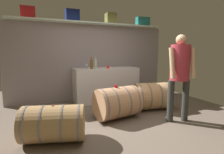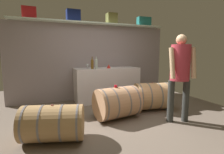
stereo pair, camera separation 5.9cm
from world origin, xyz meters
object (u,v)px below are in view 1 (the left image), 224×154
object	(u,v)px
wine_bottle_clear	(96,64)
red_funnel	(108,66)
wine_barrel_near	(117,103)
wine_barrel_far	(54,123)
toolcase_red	(28,12)
wine_glass	(87,65)
tasting_cup	(116,86)
wine_bottle_amber	(92,64)
work_cabinet	(106,84)
winemaker_pouring	(180,69)
toolcase_teal	(143,22)
wine_barrel_flank	(151,96)
toolcase_navy	(72,16)
toolcase_olive	(111,19)

from	to	relation	value
wine_bottle_clear	red_funnel	xyz separation A→B (m)	(0.39, 0.11, -0.09)
wine_barrel_near	wine_barrel_far	xyz separation A→B (m)	(-1.31, -0.54, -0.04)
toolcase_red	wine_glass	xyz separation A→B (m)	(1.40, -0.14, -1.32)
toolcase_red	wine_bottle_clear	world-z (taller)	toolcase_red
wine_glass	red_funnel	xyz separation A→B (m)	(0.54, -0.24, -0.03)
wine_glass	tasting_cup	size ratio (longest dim) A/B	1.92
wine_bottle_amber	tasting_cup	size ratio (longest dim) A/B	4.96
work_cabinet	winemaker_pouring	distance (m)	2.24
toolcase_red	red_funnel	distance (m)	2.40
wine_bottle_amber	toolcase_teal	bearing A→B (deg)	13.49
wine_barrel_near	toolcase_teal	bearing A→B (deg)	37.12
tasting_cup	wine_barrel_near	bearing A→B (deg)	0.00
wine_bottle_amber	tasting_cup	bearing A→B (deg)	-81.57
wine_barrel_far	tasting_cup	distance (m)	1.44
wine_bottle_clear	wine_barrel_flank	distance (m)	1.64
wine_glass	winemaker_pouring	world-z (taller)	winemaker_pouring
wine_bottle_clear	wine_glass	distance (m)	0.39
toolcase_teal	toolcase_navy	bearing A→B (deg)	-176.32
toolcase_teal	wine_barrel_far	world-z (taller)	toolcase_teal
wine_barrel_near	red_funnel	bearing A→B (deg)	69.25
wine_glass	red_funnel	distance (m)	0.60
wine_bottle_clear	wine_barrel_near	xyz separation A→B (m)	(0.11, -1.13, -0.76)
wine_bottle_clear	winemaker_pouring	distance (m)	2.12
wine_barrel_far	wine_bottle_clear	bearing A→B (deg)	70.76
toolcase_navy	wine_barrel_far	bearing A→B (deg)	-110.41
toolcase_red	wine_bottle_amber	xyz separation A→B (m)	(1.46, -0.43, -1.26)
toolcase_teal	wine_bottle_clear	world-z (taller)	toolcase_teal
toolcase_red	toolcase_olive	distance (m)	2.18
toolcase_teal	wine_barrel_far	distance (m)	4.16
toolcase_olive	winemaker_pouring	world-z (taller)	toolcase_olive
toolcase_red	toolcase_teal	distance (m)	3.27
wine_barrel_far	winemaker_pouring	xyz separation A→B (m)	(2.37, -0.09, 0.77)
wine_barrel_near	wine_barrel_far	bearing A→B (deg)	-165.94
toolcase_navy	winemaker_pouring	size ratio (longest dim) A/B	0.21
toolcase_red	toolcase_navy	xyz separation A→B (m)	(1.08, 0.00, 0.01)
wine_barrel_flank	winemaker_pouring	distance (m)	1.12
toolcase_red	wine_glass	bearing A→B (deg)	-8.97
tasting_cup	winemaker_pouring	distance (m)	1.31
red_funnel	tasting_cup	xyz separation A→B (m)	(-0.31, -1.24, -0.32)
toolcase_teal	wine_glass	world-z (taller)	toolcase_teal
toolcase_navy	tasting_cup	world-z (taller)	toolcase_navy
wine_bottle_amber	winemaker_pouring	xyz separation A→B (m)	(1.26, -1.82, -0.03)
wine_bottle_amber	wine_barrel_near	world-z (taller)	wine_bottle_amber
wine_barrel_far	tasting_cup	size ratio (longest dim) A/B	16.15
wine_barrel_flank	winemaker_pouring	size ratio (longest dim) A/B	0.54
red_funnel	work_cabinet	bearing A→B (deg)	92.13
wine_bottle_amber	wine_barrel_far	bearing A→B (deg)	-122.53
toolcase_red	work_cabinet	distance (m)	2.71
red_funnel	wine_barrel_flank	size ratio (longest dim) A/B	0.12
wine_bottle_clear	red_funnel	size ratio (longest dim) A/B	2.98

